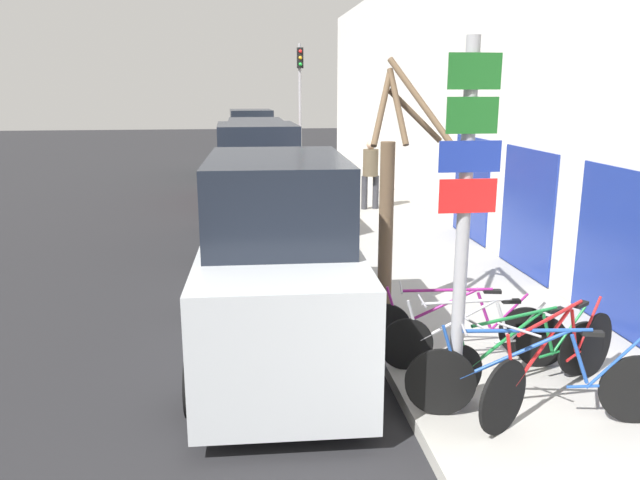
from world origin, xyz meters
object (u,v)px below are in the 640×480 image
Objects in this scene: bicycle_3 at (475,338)px; street_tree at (390,202)px; parked_car_0 at (278,267)px; parked_car_3 at (252,145)px; parked_car_2 at (256,163)px; pedestrian_near at (370,169)px; bicycle_1 at (554,363)px; bicycle_4 at (455,325)px; parked_car_1 at (258,191)px; traffic_light at (300,95)px; bicycle_2 at (521,356)px; signpost at (464,219)px; bicycle_0 at (537,380)px.

bicycle_3 is 2.30m from street_tree.
parked_car_0 is 17.01m from parked_car_3.
parked_car_0 is 11.49m from parked_car_2.
bicycle_1 is at bearing -98.60° from pedestrian_near.
bicycle_4 is at bearing 17.57° from bicycle_3.
bicycle_3 is 0.45× the size of parked_car_0.
parked_car_1 reaches higher than parked_car_2.
parked_car_3 is at bearing 11.46° from bicycle_3.
pedestrian_near is 0.40× the size of traffic_light.
traffic_light is (1.54, 1.98, 1.96)m from parked_car_2.
parked_car_2 is at bearing 20.73° from bicycle_4.
parked_car_0 is at bearing -90.40° from parked_car_1.
parked_car_1 reaches higher than bicycle_4.
parked_car_2 reaches higher than bicycle_2.
signpost is at bearing 98.51° from bicycle_2.
bicycle_4 is 0.52× the size of parked_car_1.
bicycle_4 is 6.77m from parked_car_1.
bicycle_3 is at bearing 20.91° from bicycle_0.
traffic_light is (-0.56, 14.49, 2.52)m from bicycle_3.
parked_car_1 is 2.36× the size of pedestrian_near.
traffic_light is at bearing 89.99° from street_tree.
street_tree is at bearing 25.87° from bicycle_0.
street_tree is (-0.01, 2.79, -0.34)m from signpost.
bicycle_3 is 7.18m from parked_car_1.
bicycle_0 is 0.70× the size of street_tree.
signpost is 1.61× the size of bicycle_4.
street_tree is 0.78× the size of traffic_light.
street_tree reaches higher than parked_car_3.
pedestrian_near reaches higher than bicycle_3.
traffic_light reaches higher than pedestrian_near.
parked_car_1 is (-0.06, 5.78, 0.01)m from parked_car_0.
parked_car_2 reaches higher than bicycle_4.
signpost reaches higher than parked_car_0.
parked_car_0 reaches higher than parked_car_3.
bicycle_4 is 17.76m from parked_car_3.
parked_car_0 is at bearing -115.92° from pedestrian_near.
parked_car_0 reaches higher than bicycle_4.
bicycle_2 is 10.21m from pedestrian_near.
pedestrian_near is (2.95, 8.61, 0.06)m from parked_car_0.
pedestrian_near is at bearing 0.03° from bicycle_3.
traffic_light is at bearing 85.13° from parked_car_0.
bicycle_3 is 0.62× the size of street_tree.
street_tree is (-0.86, 2.41, 1.22)m from bicycle_2.
signpost reaches higher than bicycle_2.
bicycle_1 is 8.13m from parked_car_1.
parked_car_0 is 1.90m from street_tree.
street_tree is (-0.74, 3.02, 1.19)m from bicycle_0.
street_tree is at bearing 29.15° from bicycle_4.
parked_car_3 is at bearing 17.86° from bicycle_4.
bicycle_0 is 19.33m from parked_car_3.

